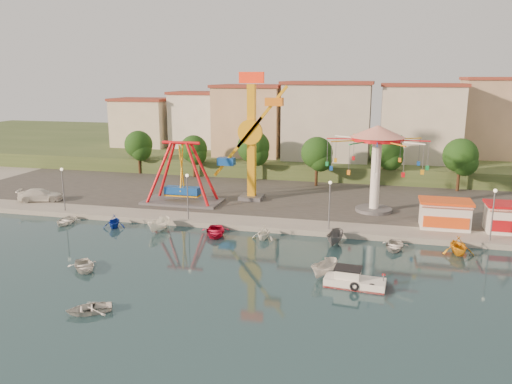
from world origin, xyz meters
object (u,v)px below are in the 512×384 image
(cabin_motorboat, at_px, (353,281))
(skiff, at_px, (325,269))
(kamikaze_tower, at_px, (254,140))
(rowboat_a, at_px, (84,266))
(van, at_px, (40,195))
(pirate_ship_ride, at_px, (182,174))
(wave_swinger, at_px, (377,149))

(cabin_motorboat, distance_m, skiff, 2.95)
(kamikaze_tower, height_order, rowboat_a, kamikaze_tower)
(kamikaze_tower, bearing_deg, van, -164.87)
(pirate_ship_ride, xyz_separation_m, van, (-18.48, -3.52, -2.99))
(cabin_motorboat, bearing_deg, kamikaze_tower, 125.38)
(pirate_ship_ride, distance_m, van, 19.05)
(pirate_ship_ride, relative_size, kamikaze_tower, 0.61)
(kamikaze_tower, bearing_deg, wave_swinger, -8.03)
(cabin_motorboat, height_order, van, van)
(kamikaze_tower, relative_size, wave_swinger, 1.42)
(pirate_ship_ride, xyz_separation_m, rowboat_a, (-0.34, -22.20, -4.03))
(pirate_ship_ride, bearing_deg, rowboat_a, -90.87)
(rowboat_a, relative_size, skiff, 0.99)
(wave_swinger, bearing_deg, pirate_ship_ride, -176.22)
(cabin_motorboat, xyz_separation_m, rowboat_a, (-23.11, -1.99, -0.09))
(kamikaze_tower, height_order, cabin_motorboat, kamikaze_tower)
(pirate_ship_ride, xyz_separation_m, wave_swinger, (24.05, 1.59, 3.80))
(pirate_ship_ride, relative_size, rowboat_a, 2.86)
(kamikaze_tower, distance_m, cabin_motorboat, 29.03)
(wave_swinger, relative_size, van, 2.09)
(skiff, bearing_deg, van, -176.73)
(skiff, bearing_deg, cabin_motorboat, -8.10)
(cabin_motorboat, height_order, rowboat_a, cabin_motorboat)
(kamikaze_tower, xyz_separation_m, skiff, (11.77, -22.40, -7.81))
(wave_swinger, bearing_deg, cabin_motorboat, -93.36)
(cabin_motorboat, bearing_deg, van, 162.65)
(kamikaze_tower, distance_m, rowboat_a, 28.62)
(pirate_ship_ride, distance_m, skiff, 27.79)
(cabin_motorboat, relative_size, skiff, 1.40)
(wave_swinger, relative_size, rowboat_a, 3.32)
(kamikaze_tower, distance_m, skiff, 26.48)
(rowboat_a, height_order, van, van)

